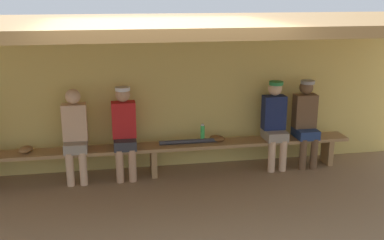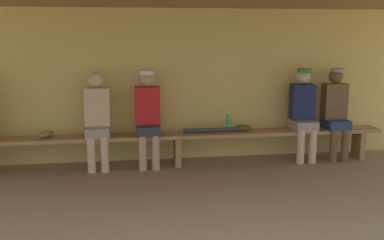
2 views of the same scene
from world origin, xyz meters
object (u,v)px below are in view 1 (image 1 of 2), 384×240
(water_bottle_green, at_px, (202,134))
(baseball_glove_dark_brown, at_px, (217,138))
(baseball_glove_worn, at_px, (26,149))
(bench, at_px, (153,150))
(player_in_white, at_px, (275,121))
(baseball_bat, at_px, (189,141))
(player_in_red, at_px, (124,128))
(player_in_blue, at_px, (306,119))
(player_shirtless_tan, at_px, (75,132))

(water_bottle_green, distance_m, baseball_glove_dark_brown, 0.24)
(baseball_glove_worn, bearing_deg, bench, 115.38)
(bench, distance_m, player_in_white, 1.89)
(baseball_bat, bearing_deg, player_in_red, 179.53)
(player_in_white, relative_size, baseball_bat, 1.54)
(baseball_glove_dark_brown, bearing_deg, baseball_glove_worn, 38.05)
(player_in_red, distance_m, player_in_blue, 2.76)
(player_shirtless_tan, relative_size, player_in_blue, 0.99)
(player_shirtless_tan, relative_size, player_in_white, 0.99)
(bench, xyz_separation_m, baseball_glove_dark_brown, (0.97, 0.04, 0.12))
(water_bottle_green, bearing_deg, bench, -177.56)
(player_in_blue, height_order, baseball_bat, player_in_blue)
(player_shirtless_tan, relative_size, baseball_glove_worn, 5.56)
(player_in_white, relative_size, player_in_blue, 1.00)
(player_in_blue, xyz_separation_m, baseball_bat, (-1.82, -0.00, -0.25))
(water_bottle_green, relative_size, baseball_glove_worn, 1.17)
(baseball_glove_dark_brown, bearing_deg, player_in_blue, -143.50)
(bench, height_order, baseball_glove_dark_brown, baseball_glove_dark_brown)
(player_shirtless_tan, xyz_separation_m, player_in_white, (2.95, 0.00, 0.02))
(baseball_glove_worn, distance_m, baseball_glove_dark_brown, 2.75)
(player_in_blue, bearing_deg, baseball_glove_dark_brown, 178.68)
(player_in_blue, xyz_separation_m, baseball_glove_dark_brown, (-1.39, 0.03, -0.24))
(water_bottle_green, distance_m, baseball_bat, 0.24)
(player_in_blue, distance_m, baseball_bat, 1.84)
(baseball_bat, bearing_deg, player_in_blue, -0.14)
(player_in_blue, bearing_deg, player_shirtless_tan, -179.99)
(baseball_glove_worn, bearing_deg, player_in_red, 115.30)
(player_in_white, height_order, baseball_glove_worn, player_in_white)
(player_shirtless_tan, distance_m, player_in_blue, 3.45)
(water_bottle_green, xyz_separation_m, baseball_bat, (-0.21, -0.03, -0.10))
(player_shirtless_tan, distance_m, baseball_bat, 1.64)
(bench, distance_m, player_in_blue, 2.38)
(baseball_bat, bearing_deg, baseball_glove_worn, 179.15)
(bench, relative_size, player_in_blue, 4.46)
(player_in_red, height_order, player_in_blue, same)
(player_in_white, bearing_deg, bench, -179.89)
(player_in_red, relative_size, player_in_blue, 1.00)
(baseball_glove_worn, bearing_deg, baseball_bat, 115.55)
(bench, height_order, player_in_red, player_in_red)
(bench, bearing_deg, player_shirtless_tan, 179.84)
(player_shirtless_tan, xyz_separation_m, baseball_bat, (1.62, -0.00, -0.24))
(bench, relative_size, baseball_glove_dark_brown, 25.00)
(bench, bearing_deg, baseball_glove_worn, 179.23)
(player_in_blue, height_order, water_bottle_green, player_in_blue)
(player_shirtless_tan, distance_m, player_in_white, 2.95)
(player_shirtless_tan, relative_size, water_bottle_green, 4.76)
(player_in_white, bearing_deg, baseball_glove_dark_brown, 177.94)
(player_shirtless_tan, relative_size, player_in_red, 0.99)
(player_in_white, distance_m, baseball_bat, 1.35)
(player_in_red, xyz_separation_m, player_in_blue, (2.76, 0.00, 0.00))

